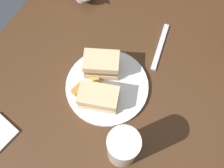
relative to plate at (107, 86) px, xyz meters
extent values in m
plane|color=#333842|center=(0.01, -0.03, -0.76)|extent=(6.00, 6.00, 0.00)
cube|color=#422816|center=(0.01, -0.03, -0.39)|extent=(1.27, 0.89, 0.76)
cylinder|color=white|center=(0.00, 0.00, 0.00)|extent=(0.25, 0.25, 0.01)
cube|color=#CCB284|center=(0.04, 0.04, 0.02)|extent=(0.10, 0.12, 0.03)
cube|color=brown|center=(0.04, 0.04, 0.04)|extent=(0.10, 0.12, 0.02)
cube|color=#CCB284|center=(0.04, 0.04, 0.06)|extent=(0.10, 0.12, 0.03)
cube|color=#CCB284|center=(-0.05, 0.00, 0.02)|extent=(0.10, 0.13, 0.02)
cube|color=#B27A4C|center=(-0.05, 0.00, 0.03)|extent=(0.09, 0.12, 0.02)
cube|color=#CCB284|center=(-0.05, 0.00, 0.05)|extent=(0.10, 0.13, 0.02)
cube|color=#B77F33|center=(-0.03, 0.03, 0.02)|extent=(0.06, 0.04, 0.02)
cube|color=gold|center=(-0.06, 0.04, 0.02)|extent=(0.04, 0.02, 0.02)
cube|color=#B77F33|center=(-0.04, 0.03, 0.02)|extent=(0.04, 0.03, 0.02)
cube|color=#AD702D|center=(-0.05, 0.07, 0.02)|extent=(0.04, 0.03, 0.02)
cube|color=#AD702D|center=(-0.05, 0.03, 0.02)|extent=(0.03, 0.05, 0.02)
cube|color=gold|center=(0.00, 0.04, 0.01)|extent=(0.04, 0.05, 0.02)
cylinder|color=white|center=(-0.16, -0.13, 0.07)|extent=(0.08, 0.08, 0.15)
cylinder|color=orange|center=(-0.16, -0.13, 0.04)|extent=(0.07, 0.07, 0.09)
cube|color=silver|center=(0.21, -0.09, 0.00)|extent=(0.18, 0.04, 0.01)
camera|label=1|loc=(-0.27, -0.16, 0.73)|focal=41.76mm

